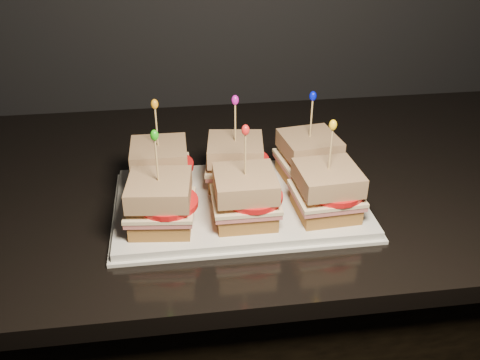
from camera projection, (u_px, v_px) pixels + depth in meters
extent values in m
cube|color=black|center=(138.00, 355.00, 1.22)|extent=(2.34, 0.68, 0.85)
cube|color=black|center=(116.00, 190.00, 1.00)|extent=(2.38, 0.72, 0.03)
cube|color=white|center=(240.00, 203.00, 0.91)|extent=(0.42, 0.26, 0.02)
cube|color=white|center=(240.00, 206.00, 0.92)|extent=(0.43, 0.27, 0.01)
cube|color=brown|center=(161.00, 180.00, 0.94)|extent=(0.09, 0.09, 0.03)
cube|color=#B25E5F|center=(160.00, 172.00, 0.93)|extent=(0.10, 0.10, 0.01)
cube|color=beige|center=(160.00, 168.00, 0.93)|extent=(0.10, 0.10, 0.01)
cylinder|color=red|center=(167.00, 166.00, 0.92)|extent=(0.09, 0.09, 0.01)
cube|color=#5E2A0F|center=(159.00, 154.00, 0.91)|extent=(0.10, 0.10, 0.03)
cylinder|color=tan|center=(157.00, 129.00, 0.89)|extent=(0.00, 0.00, 0.09)
ellipsoid|color=orange|center=(155.00, 104.00, 0.87)|extent=(0.01, 0.01, 0.02)
cube|color=brown|center=(236.00, 175.00, 0.95)|extent=(0.10, 0.10, 0.03)
cube|color=#B25E5F|center=(235.00, 167.00, 0.95)|extent=(0.11, 0.11, 0.01)
cube|color=beige|center=(235.00, 163.00, 0.94)|extent=(0.12, 0.11, 0.01)
cylinder|color=red|center=(243.00, 161.00, 0.93)|extent=(0.09, 0.09, 0.01)
cube|color=#5E2A0F|center=(235.00, 149.00, 0.93)|extent=(0.11, 0.11, 0.03)
cylinder|color=tan|center=(235.00, 125.00, 0.90)|extent=(0.00, 0.00, 0.09)
ellipsoid|color=#C513AF|center=(235.00, 100.00, 0.88)|extent=(0.01, 0.01, 0.02)
cube|color=brown|center=(308.00, 170.00, 0.97)|extent=(0.10, 0.10, 0.03)
cube|color=#B25E5F|center=(308.00, 162.00, 0.96)|extent=(0.11, 0.11, 0.01)
cube|color=beige|center=(308.00, 159.00, 0.96)|extent=(0.12, 0.11, 0.01)
cylinder|color=red|center=(316.00, 156.00, 0.95)|extent=(0.09, 0.09, 0.01)
cube|color=#5E2A0F|center=(309.00, 145.00, 0.94)|extent=(0.11, 0.11, 0.03)
cylinder|color=tan|center=(311.00, 121.00, 0.92)|extent=(0.00, 0.00, 0.09)
ellipsoid|color=#040DD9|center=(313.00, 96.00, 0.90)|extent=(0.01, 0.01, 0.02)
cube|color=brown|center=(162.00, 218.00, 0.84)|extent=(0.10, 0.10, 0.03)
cube|color=#B25E5F|center=(161.00, 209.00, 0.83)|extent=(0.11, 0.11, 0.01)
cube|color=beige|center=(161.00, 205.00, 0.82)|extent=(0.11, 0.11, 0.01)
cylinder|color=red|center=(168.00, 203.00, 0.82)|extent=(0.09, 0.09, 0.01)
cube|color=#5E2A0F|center=(159.00, 190.00, 0.81)|extent=(0.10, 0.10, 0.03)
cylinder|color=tan|center=(157.00, 163.00, 0.79)|extent=(0.00, 0.00, 0.09)
ellipsoid|color=#1CA610|center=(154.00, 135.00, 0.76)|extent=(0.01, 0.01, 0.02)
cube|color=brown|center=(245.00, 212.00, 0.85)|extent=(0.09, 0.09, 0.03)
cube|color=#B25E5F|center=(245.00, 203.00, 0.84)|extent=(0.10, 0.10, 0.01)
cube|color=beige|center=(245.00, 199.00, 0.84)|extent=(0.10, 0.10, 0.01)
cylinder|color=red|center=(253.00, 196.00, 0.83)|extent=(0.09, 0.09, 0.01)
cube|color=#5E2A0F|center=(245.00, 184.00, 0.83)|extent=(0.09, 0.09, 0.03)
cylinder|color=tan|center=(245.00, 157.00, 0.80)|extent=(0.00, 0.00, 0.09)
ellipsoid|color=red|center=(245.00, 130.00, 0.78)|extent=(0.01, 0.01, 0.02)
cube|color=brown|center=(325.00, 206.00, 0.87)|extent=(0.10, 0.10, 0.03)
cube|color=#B25E5F|center=(326.00, 197.00, 0.86)|extent=(0.11, 0.10, 0.01)
cube|color=beige|center=(327.00, 193.00, 0.86)|extent=(0.11, 0.11, 0.01)
cylinder|color=red|center=(335.00, 190.00, 0.85)|extent=(0.09, 0.09, 0.01)
cube|color=#5E2A0F|center=(328.00, 178.00, 0.84)|extent=(0.10, 0.10, 0.03)
cylinder|color=tan|center=(330.00, 152.00, 0.82)|extent=(0.00, 0.00, 0.09)
ellipsoid|color=yellow|center=(333.00, 125.00, 0.80)|extent=(0.01, 0.01, 0.02)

